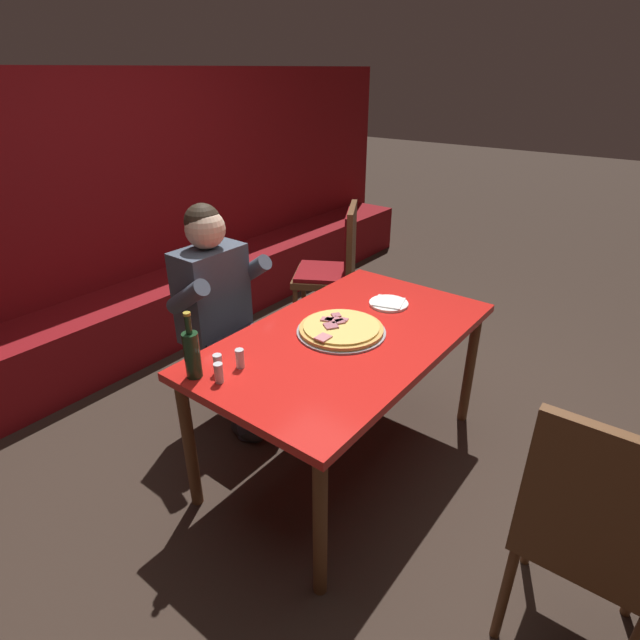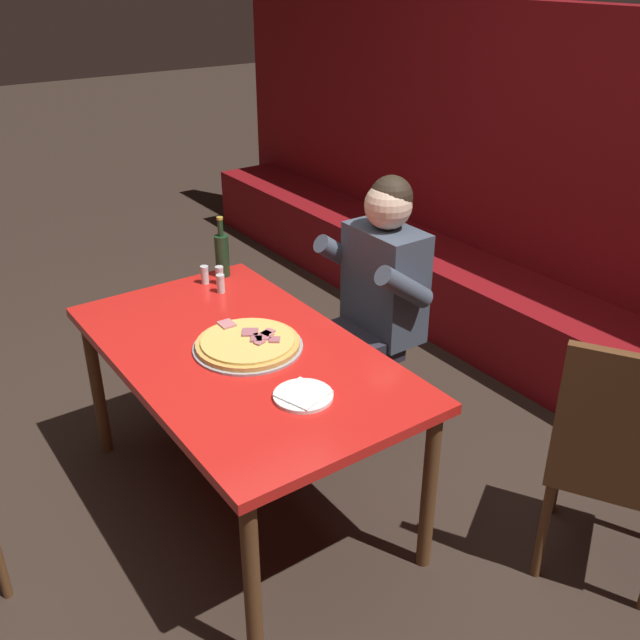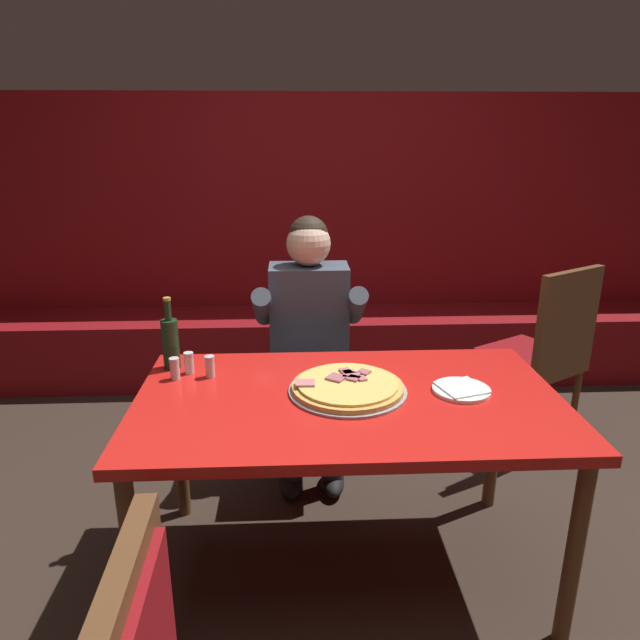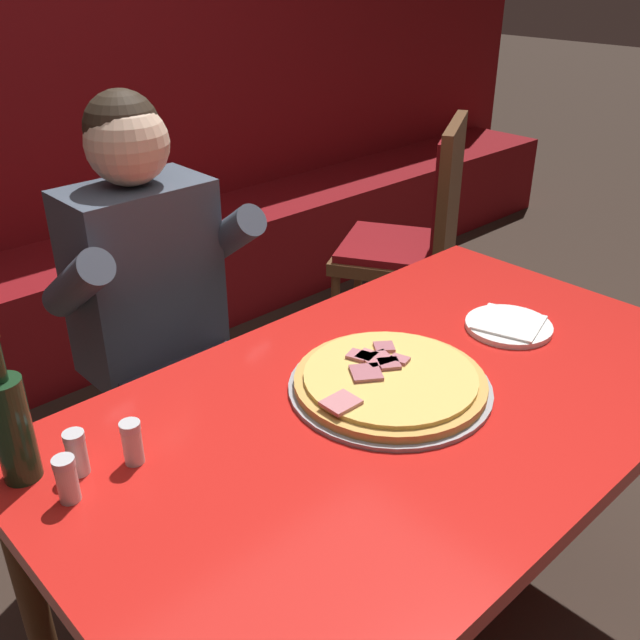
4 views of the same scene
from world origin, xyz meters
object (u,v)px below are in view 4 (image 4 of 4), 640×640
(beer_bottle, at_px, (12,425))
(shaker_parmesan, at_px, (77,455))
(diner_seated_blue_shirt, at_px, (164,313))
(pizza, at_px, (391,381))
(plate_white_paper, at_px, (509,325))
(shaker_black_pepper, at_px, (133,444))
(shaker_red_pepper_flakes, at_px, (67,481))
(main_dining_table, at_px, (400,425))
(dining_chair_by_booth, at_px, (416,232))

(beer_bottle, bearing_deg, shaker_parmesan, -37.15)
(shaker_parmesan, height_order, diner_seated_blue_shirt, diner_seated_blue_shirt)
(pizza, bearing_deg, plate_white_paper, -2.80)
(plate_white_paper, relative_size, beer_bottle, 0.72)
(shaker_parmesan, height_order, shaker_black_pepper, same)
(beer_bottle, bearing_deg, shaker_red_pepper_flakes, -73.75)
(pizza, height_order, shaker_black_pepper, shaker_black_pepper)
(pizza, bearing_deg, diner_seated_blue_shirt, 99.78)
(main_dining_table, bearing_deg, diner_seated_blue_shirt, 99.00)
(pizza, height_order, diner_seated_blue_shirt, diner_seated_blue_shirt)
(beer_bottle, xyz_separation_m, diner_seated_blue_shirt, (0.56, 0.44, -0.15))
(plate_white_paper, distance_m, dining_chair_by_booth, 1.12)
(shaker_parmesan, height_order, shaker_red_pepper_flakes, same)
(pizza, distance_m, plate_white_paper, 0.41)
(main_dining_table, height_order, shaker_parmesan, shaker_parmesan)
(shaker_red_pepper_flakes, distance_m, diner_seated_blue_shirt, 0.77)
(beer_bottle, bearing_deg, dining_chair_by_booth, 18.06)
(main_dining_table, height_order, dining_chair_by_booth, dining_chair_by_booth)
(plate_white_paper, relative_size, dining_chair_by_booth, 0.21)
(main_dining_table, xyz_separation_m, beer_bottle, (-0.68, 0.29, 0.18))
(plate_white_paper, height_order, shaker_black_pepper, shaker_black_pepper)
(plate_white_paper, xyz_separation_m, shaker_parmesan, (-1.01, 0.22, 0.03))
(shaker_parmesan, bearing_deg, diner_seated_blue_shirt, 46.08)
(pizza, distance_m, beer_bottle, 0.74)
(main_dining_table, distance_m, shaker_parmesan, 0.66)
(shaker_black_pepper, relative_size, dining_chair_by_booth, 0.08)
(shaker_black_pepper, bearing_deg, pizza, -16.81)
(main_dining_table, height_order, plate_white_paper, plate_white_paper)
(main_dining_table, bearing_deg, beer_bottle, 156.71)
(shaker_red_pepper_flakes, height_order, dining_chair_by_booth, dining_chair_by_booth)
(beer_bottle, height_order, shaker_red_pepper_flakes, beer_bottle)
(main_dining_table, distance_m, beer_bottle, 0.76)
(plate_white_paper, relative_size, diner_seated_blue_shirt, 0.16)
(shaker_red_pepper_flakes, bearing_deg, diner_seated_blue_shirt, 46.49)
(beer_bottle, relative_size, dining_chair_by_booth, 0.29)
(beer_bottle, xyz_separation_m, shaker_black_pepper, (0.16, -0.10, -0.07))
(plate_white_paper, distance_m, beer_bottle, 1.13)
(plate_white_paper, height_order, diner_seated_blue_shirt, diner_seated_blue_shirt)
(plate_white_paper, xyz_separation_m, shaker_black_pepper, (-0.93, 0.18, 0.03))
(main_dining_table, bearing_deg, shaker_parmesan, 158.77)
(shaker_black_pepper, bearing_deg, shaker_red_pepper_flakes, -174.06)
(plate_white_paper, relative_size, shaker_red_pepper_flakes, 2.44)
(main_dining_table, distance_m, shaker_red_pepper_flakes, 0.68)
(main_dining_table, bearing_deg, dining_chair_by_booth, 38.37)
(dining_chair_by_booth, bearing_deg, beer_bottle, -161.94)
(shaker_parmesan, bearing_deg, shaker_red_pepper_flakes, -129.37)
(shaker_parmesan, relative_size, diner_seated_blue_shirt, 0.07)
(main_dining_table, distance_m, pizza, 0.10)
(beer_bottle, relative_size, diner_seated_blue_shirt, 0.23)
(shaker_red_pepper_flakes, bearing_deg, pizza, -12.44)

